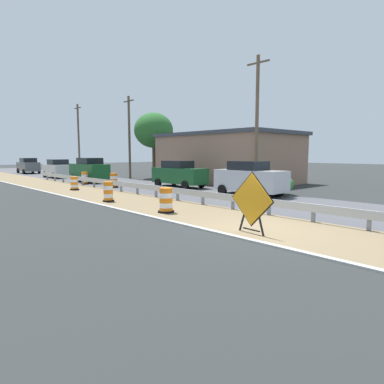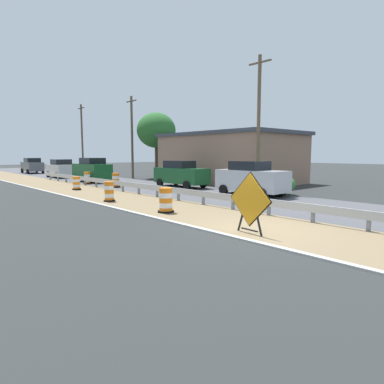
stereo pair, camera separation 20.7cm
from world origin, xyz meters
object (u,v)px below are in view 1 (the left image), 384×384
Objects in this scene: traffic_barrel_close at (108,193)px; utility_pole_near at (257,122)px; traffic_barrel_far at (74,184)px; car_trailing_far_lane at (28,166)px; car_lead_far_lane at (89,170)px; traffic_barrel_farther at (85,179)px; traffic_barrel_mid at (114,181)px; car_mid_far_lane at (179,174)px; traffic_barrel_nearest at (166,201)px; utility_pole_far at (79,138)px; car_trailing_near_lane at (250,178)px; warning_sign_diamond at (252,201)px; utility_pole_mid at (129,136)px; car_lead_near_lane at (58,168)px.

utility_pole_near reaches higher than traffic_barrel_close.
traffic_barrel_far is 24.32m from car_trailing_far_lane.
car_lead_far_lane is at bearing 109.18° from utility_pole_near.
traffic_barrel_farther is 0.23× the size of car_lead_far_lane.
car_trailing_far_lane is (4.10, 23.96, 0.59)m from traffic_barrel_far.
car_mid_far_lane is at bearing -39.99° from traffic_barrel_mid.
traffic_barrel_nearest is 1.15× the size of traffic_barrel_far.
utility_pole_far is at bearing 71.93° from traffic_barrel_nearest.
utility_pole_near reaches higher than car_lead_far_lane.
traffic_barrel_close is 11.47m from traffic_barrel_farther.
utility_pole_near is at bearing -161.88° from car_lead_far_lane.
car_trailing_near_lane is 4.55m from utility_pole_near.
warning_sign_diamond is at bearing -94.34° from traffic_barrel_nearest.
utility_pole_near reaches higher than utility_pole_mid.
utility_pole_mid is (10.42, 23.91, 3.34)m from warning_sign_diamond.
car_trailing_near_lane reaches higher than car_mid_far_lane.
traffic_barrel_farther is at bearing 142.93° from car_lead_far_lane.
traffic_barrel_close is 0.24× the size of car_trailing_far_lane.
car_trailing_far_lane is at bearing -93.11° from warning_sign_diamond.
traffic_barrel_close is at bearing -86.63° from warning_sign_diamond.
traffic_barrel_farther is at bearing -96.17° from warning_sign_diamond.
utility_pole_near is at bearing -169.26° from car_trailing_far_lane.
utility_pole_far is (6.60, 20.75, 4.24)m from traffic_barrel_mid.
utility_pole_far reaches higher than car_trailing_near_lane.
traffic_barrel_nearest is 36.19m from car_trailing_far_lane.
utility_pole_near is at bearing 14.34° from traffic_barrel_nearest.
car_trailing_near_lane is (3.74, -10.31, 0.58)m from traffic_barrel_mid.
traffic_barrel_mid is at bearing -129.80° from utility_pole_mid.
car_lead_near_lane is 0.45× the size of utility_pole_far.
utility_pole_mid reaches higher than traffic_barrel_close.
utility_pole_mid is (5.24, 1.38, 3.30)m from car_lead_far_lane.
car_mid_far_lane is at bearing 46.68° from traffic_barrel_nearest.
utility_pole_near reaches higher than utility_pole_far.
car_lead_near_lane reaches higher than traffic_barrel_mid.
traffic_barrel_far is 12.19m from utility_pole_mid.
warning_sign_diamond is at bearing 166.00° from car_lead_far_lane.
utility_pole_near is at bearing -139.44° from warning_sign_diamond.
traffic_barrel_far is (1.29, 16.89, -0.64)m from warning_sign_diamond.
traffic_barrel_farther is 18.54m from utility_pole_far.
car_trailing_far_lane is at bearing -1.74° from car_lead_far_lane.
car_trailing_near_lane is at bearing 9.35° from traffic_barrel_nearest.
car_trailing_near_lane is 0.50× the size of utility_pole_far.
car_lead_far_lane is at bearing 55.45° from traffic_barrel_far.
traffic_barrel_far is at bearing -147.54° from car_trailing_near_lane.
traffic_barrel_close is at bearing -114.59° from car_trailing_near_lane.
traffic_barrel_far is (0.91, 11.87, -0.07)m from traffic_barrel_nearest.
car_trailing_near_lane reaches higher than traffic_barrel_close.
traffic_barrel_nearest is at bearing -94.40° from traffic_barrel_far.
traffic_barrel_nearest is 0.12× the size of utility_pole_near.
traffic_barrel_farther is at bearing 56.14° from traffic_barrel_far.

